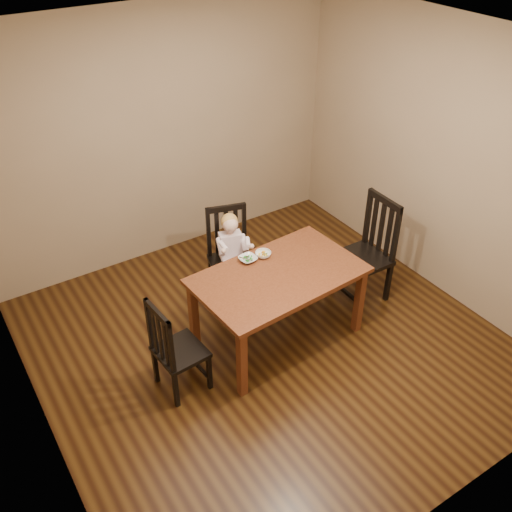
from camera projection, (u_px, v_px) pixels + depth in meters
room at (270, 221)px, 4.57m from camera, size 4.01×4.01×2.71m
dining_table at (278, 282)px, 5.06m from camera, size 1.54×0.98×0.74m
chair_child at (230, 256)px, 5.71m from camera, size 0.52×0.51×0.98m
chair_left at (175, 349)px, 4.66m from camera, size 0.41×0.42×0.92m
chair_right at (368, 252)px, 5.67m from camera, size 0.47×0.49×1.10m
toddler at (231, 248)px, 5.60m from camera, size 0.38×0.43×0.50m
bowl_peas at (248, 259)px, 5.16m from camera, size 0.17×0.17×0.04m
bowl_veg at (263, 254)px, 5.22m from camera, size 0.17×0.17×0.05m
fork at (246, 259)px, 5.11m from camera, size 0.12×0.08×0.05m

